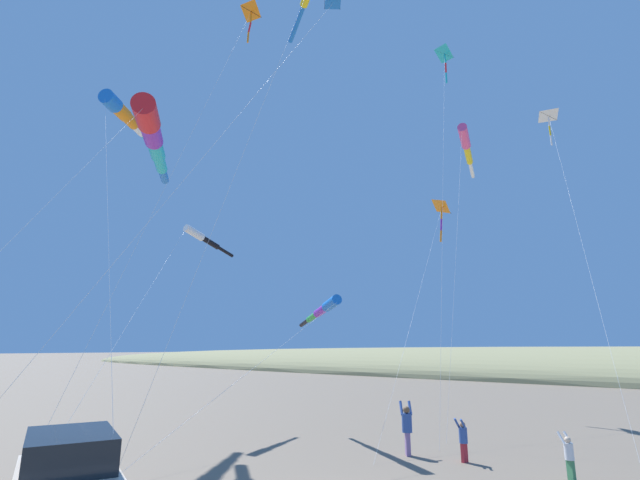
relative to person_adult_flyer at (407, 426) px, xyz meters
name	(u,v)px	position (x,y,z in m)	size (l,w,h in m)	color
dune_ridge_grassy	(635,380)	(-48.91, 2.50, -0.95)	(28.00, 240.00, 7.29)	#938E60
person_adult_flyer	(407,426)	(0.00, 0.00, 0.00)	(0.62, 0.60, 1.74)	#8E6B9E
person_child_green_jacket	(569,454)	(-0.14, 4.94, -0.27)	(0.42, 0.45, 1.25)	#3D7F51
person_child_grey_jacket	(463,438)	(-0.30, 1.85, -0.22)	(0.45, 0.37, 1.35)	#B72833
kite_windsock_purple_drifting	(127,117)	(4.02, -13.82, 14.59)	(9.48, 16.12, 15.96)	blue
kite_windsock_orange_high_right	(153,138)	(5.73, -8.01, 10.98)	(13.19, 11.49, 12.35)	red
kite_windsock_striped_overhead	(322,310)	(-0.11, -3.79, 4.14)	(13.01, 4.67, 5.56)	blue
kite_delta_long_streamer_left	(549,117)	(-13.35, 3.27, 16.21)	(13.83, 4.16, 17.55)	white
kite_delta_small_distant	(443,207)	(-11.92, -3.24, 11.40)	(14.69, 3.86, 12.88)	orange
kite_delta_rainbow_low_near	(445,54)	(-10.11, -1.64, 20.87)	(9.67, 2.96, 22.28)	#1EB7C6
kite_delta_checkered_midright	(251,13)	(3.57, -4.80, 16.68)	(7.43, 1.29, 17.97)	orange
kite_windsock_blue_topmost	(203,238)	(0.80, -10.95, 8.11)	(11.82, 7.04, 9.58)	white
kite_windsock_green_low_center	(466,146)	(-13.65, -2.00, 15.89)	(15.42, 3.54, 17.41)	#EF4C93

